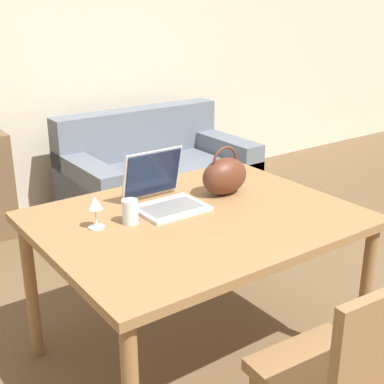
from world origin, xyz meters
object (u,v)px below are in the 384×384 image
at_px(couch, 157,179).
at_px(handbag, 225,176).
at_px(drinking_glass, 130,212).
at_px(wine_glass, 95,205).
at_px(chair, 346,373).
at_px(laptop, 162,192).

height_order(couch, handbag, handbag).
relative_size(drinking_glass, wine_glass, 0.75).
relative_size(drinking_glass, handbag, 0.43).
bearing_deg(drinking_glass, couch, 54.72).
xyz_separation_m(couch, drinking_glass, (-1.16, -1.64, 0.53)).
distance_m(couch, drinking_glass, 2.08).
height_order(couch, wine_glass, wine_glass).
bearing_deg(handbag, drinking_glass, -175.33).
bearing_deg(chair, laptop, 95.58).
relative_size(wine_glass, handbag, 0.57).
relative_size(chair, laptop, 2.76).
bearing_deg(couch, laptop, -121.08).
bearing_deg(couch, wine_glass, -129.21).
height_order(couch, drinking_glass, drinking_glass).
distance_m(chair, wine_glass, 1.18).
bearing_deg(wine_glass, chair, -68.60).
height_order(drinking_glass, handbag, handbag).
height_order(chair, drinking_glass, chair).
distance_m(wine_glass, handbag, 0.71).
distance_m(laptop, drinking_glass, 0.25).
bearing_deg(handbag, chair, -106.29).
xyz_separation_m(drinking_glass, wine_glass, (-0.14, 0.04, 0.05)).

